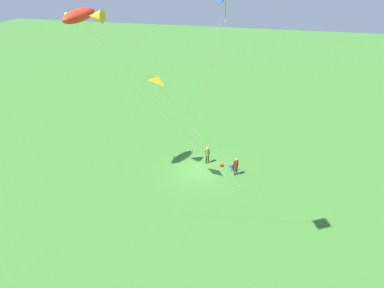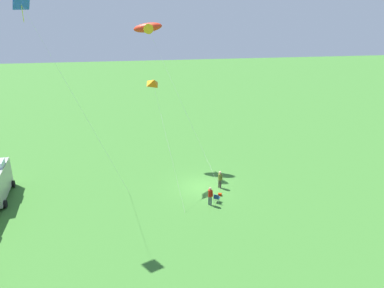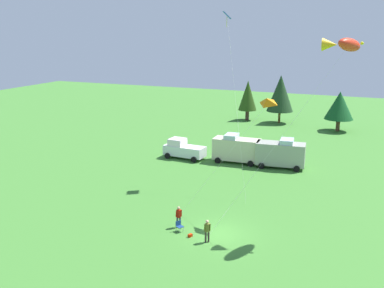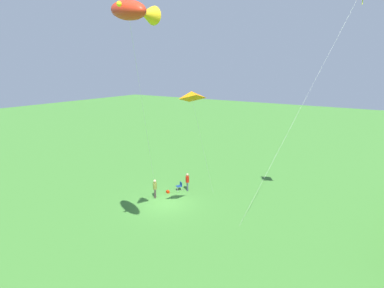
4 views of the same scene
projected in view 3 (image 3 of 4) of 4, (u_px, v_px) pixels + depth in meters
name	position (u px, v px, depth m)	size (l,w,h in m)	color
ground_plane	(219.00, 234.00, 34.37)	(160.00, 160.00, 0.00)	#3B762C
person_kite_flyer	(207.00, 229.00, 32.81)	(0.50, 0.46, 1.74)	#3C302C
folding_chair	(179.00, 225.00, 34.72)	(0.66, 0.66, 0.82)	navy
person_spectator	(179.00, 215.00, 35.31)	(0.50, 0.49, 1.74)	#333D48
backpack_on_grass	(190.00, 235.00, 33.88)	(0.32, 0.22, 0.22)	#B12205
truck_white_pickup	(183.00, 149.00, 54.37)	(5.15, 2.74, 2.34)	silver
van_camper_beige	(236.00, 149.00, 52.54)	(5.50, 2.82, 3.34)	beige
van_motorhome_grey	(281.00, 153.00, 50.55)	(5.61, 3.08, 3.34)	#9C9E8E
treeline_distant	(380.00, 102.00, 65.38)	(37.69, 10.66, 9.10)	#4B2F2A
kite_large_fish	(344.00, 45.00, 31.80)	(9.59, 7.58, 14.81)	red
kite_diamond_blue	(228.00, 22.00, 43.17)	(4.72, 6.55, 16.89)	blue
kite_delta_orange	(266.00, 102.00, 34.74)	(7.47, 2.69, 10.20)	orange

